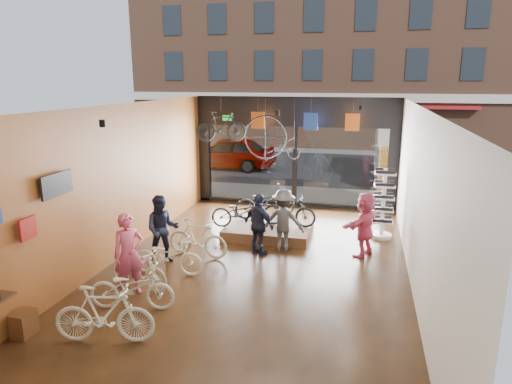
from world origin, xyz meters
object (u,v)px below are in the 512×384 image
(customer_5, at_px, (365,224))
(penny_farthing, at_px, (274,139))
(floor_bike_5, at_px, (198,238))
(display_bike_right, at_px, (265,202))
(customer_0, at_px, (129,254))
(floor_bike_2, at_px, (132,288))
(sunglasses_rack, at_px, (383,204))
(display_bike_left, at_px, (241,213))
(customer_1, at_px, (162,229))
(display_bike_mid, at_px, (289,211))
(floor_bike_4, at_px, (168,256))
(floor_bike_1, at_px, (104,314))
(display_platform, at_px, (269,230))
(customer_2, at_px, (259,225))
(customer_3, at_px, (283,221))
(street_car, at_px, (228,153))
(floor_bike_3, at_px, (138,269))
(hung_bike, at_px, (221,126))
(box_truck, at_px, (401,153))

(customer_5, height_order, penny_farthing, penny_farthing)
(floor_bike_5, height_order, display_bike_right, display_bike_right)
(customer_0, xyz_separation_m, customer_5, (4.72, 3.33, -0.04))
(floor_bike_2, distance_m, sunglasses_rack, 7.30)
(display_bike_left, relative_size, sunglasses_rack, 0.85)
(customer_1, bearing_deg, display_bike_mid, 22.54)
(floor_bike_5, distance_m, sunglasses_rack, 5.26)
(floor_bike_5, bearing_deg, display_bike_left, -16.17)
(floor_bike_4, bearing_deg, display_bike_right, -23.63)
(floor_bike_1, relative_size, customer_5, 1.04)
(display_platform, bearing_deg, customer_2, -87.49)
(floor_bike_5, relative_size, display_bike_mid, 1.07)
(customer_2, bearing_deg, display_bike_right, -50.78)
(floor_bike_5, bearing_deg, customer_3, -58.61)
(display_bike_left, height_order, customer_1, customer_1)
(floor_bike_1, bearing_deg, customer_5, -51.45)
(display_bike_right, xyz_separation_m, customer_0, (-1.78, -4.98, 0.08))
(display_bike_left, xyz_separation_m, display_bike_mid, (1.29, 0.46, 0.02))
(floor_bike_4, distance_m, customer_3, 3.14)
(floor_bike_1, height_order, customer_5, customer_5)
(street_car, distance_m, customer_0, 13.84)
(customer_3, bearing_deg, floor_bike_2, 59.38)
(display_platform, distance_m, customer_0, 4.77)
(floor_bike_1, distance_m, customer_2, 4.81)
(customer_1, height_order, customer_5, customer_1)
(floor_bike_3, distance_m, display_bike_right, 5.06)
(hung_bike, bearing_deg, box_truck, -56.88)
(display_bike_left, bearing_deg, sunglasses_rack, -81.16)
(sunglasses_rack, bearing_deg, floor_bike_2, -132.18)
(customer_5, height_order, hung_bike, hung_bike)
(floor_bike_5, xyz_separation_m, customer_1, (-0.70, -0.53, 0.35))
(floor_bike_1, relative_size, sunglasses_rack, 0.86)
(sunglasses_rack, height_order, penny_farthing, penny_farthing)
(floor_bike_2, bearing_deg, display_bike_mid, -34.91)
(floor_bike_1, relative_size, display_platform, 0.72)
(display_bike_right, bearing_deg, display_bike_left, 130.67)
(display_bike_left, height_order, hung_bike, hung_bike)
(display_bike_mid, relative_size, customer_5, 0.93)
(display_bike_left, xyz_separation_m, sunglasses_rack, (3.86, 0.97, 0.25))
(display_bike_left, relative_size, customer_1, 1.00)
(floor_bike_1, bearing_deg, penny_farthing, -20.62)
(floor_bike_1, bearing_deg, customer_3, -35.70)
(floor_bike_3, bearing_deg, sunglasses_rack, -34.92)
(display_bike_mid, distance_m, customer_1, 3.73)
(box_truck, xyz_separation_m, floor_bike_5, (-5.52, -10.43, -0.74))
(display_platform, height_order, sunglasses_rack, sunglasses_rack)
(box_truck, bearing_deg, floor_bike_5, -117.87)
(customer_1, relative_size, customer_5, 1.02)
(customer_2, bearing_deg, floor_bike_1, 100.84)
(customer_1, bearing_deg, hung_bike, 65.76)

